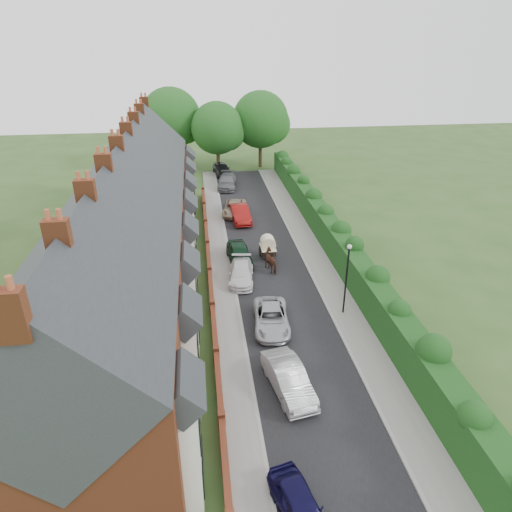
{
  "coord_description": "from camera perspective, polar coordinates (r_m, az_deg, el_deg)",
  "views": [
    {
      "loc": [
        -5.79,
        -21.03,
        17.12
      ],
      "look_at": [
        -1.88,
        9.11,
        2.2
      ],
      "focal_mm": 32.0,
      "sensor_mm": 36.0,
      "label": 1
    }
  ],
  "objects": [
    {
      "name": "car_red",
      "position": [
        46.0,
        -2.02,
        5.34
      ],
      "size": [
        2.03,
        4.92,
        1.58
      ],
      "primitive_type": "imported",
      "rotation": [
        0.0,
        0.0,
        0.07
      ],
      "color": "maroon",
      "rests_on": "ground"
    },
    {
      "name": "horse_cart",
      "position": [
        38.0,
        1.49,
        1.3
      ],
      "size": [
        1.27,
        2.81,
        2.03
      ],
      "color": "black",
      "rests_on": "ground"
    },
    {
      "name": "road",
      "position": [
        36.7,
        1.75,
        -1.66
      ],
      "size": [
        6.0,
        58.0,
        0.02
      ],
      "primitive_type": "cube",
      "color": "black",
      "rests_on": "ground"
    },
    {
      "name": "pavement_house_side",
      "position": [
        36.32,
        -4.26,
        -1.95
      ],
      "size": [
        1.7,
        58.0,
        0.12
      ],
      "primitive_type": "cube",
      "color": "gray",
      "rests_on": "ground"
    },
    {
      "name": "tree_far_left",
      "position": [
        62.24,
        -4.55,
        15.51
      ],
      "size": [
        7.14,
        6.8,
        9.29
      ],
      "color": "#332316",
      "rests_on": "ground"
    },
    {
      "name": "ground",
      "position": [
        27.73,
        6.43,
        -12.18
      ],
      "size": [
        140.0,
        140.0,
        0.0
      ],
      "primitive_type": "plane",
      "color": "#2D4C1E",
      "rests_on": "ground"
    },
    {
      "name": "car_beige",
      "position": [
        47.89,
        -2.73,
        6.01
      ],
      "size": [
        3.05,
        5.05,
        1.31
      ],
      "primitive_type": "imported",
      "rotation": [
        0.0,
        0.0,
        -0.19
      ],
      "color": "tan",
      "rests_on": "ground"
    },
    {
      "name": "terrace_row",
      "position": [
        33.87,
        -15.49,
        3.23
      ],
      "size": [
        9.05,
        40.5,
        11.5
      ],
      "color": "brown",
      "rests_on": "ground"
    },
    {
      "name": "car_navy",
      "position": [
        20.19,
        5.52,
        -28.73
      ],
      "size": [
        2.38,
        4.03,
        1.29
      ],
      "primitive_type": "imported",
      "rotation": [
        0.0,
        0.0,
        0.24
      ],
      "color": "black",
      "rests_on": "ground"
    },
    {
      "name": "car_grey",
      "position": [
        56.55,
        -3.64,
        9.29
      ],
      "size": [
        2.83,
        5.52,
        1.53
      ],
      "primitive_type": "imported",
      "rotation": [
        0.0,
        0.0,
        -0.13
      ],
      "color": "slate",
      "rests_on": "ground"
    },
    {
      "name": "garden_wall_row",
      "position": [
        35.22,
        -5.81,
        -2.23
      ],
      "size": [
        0.35,
        40.35,
        1.1
      ],
      "color": "brown",
      "rests_on": "ground"
    },
    {
      "name": "kerb_hedge_side",
      "position": [
        37.23,
        6.39,
        -1.29
      ],
      "size": [
        0.18,
        58.0,
        0.13
      ],
      "primitive_type": "cube",
      "color": "#989892",
      "rests_on": "ground"
    },
    {
      "name": "horse",
      "position": [
        36.22,
        2.0,
        -0.57
      ],
      "size": [
        1.55,
        2.19,
        1.69
      ],
      "primitive_type": "imported",
      "rotation": [
        0.0,
        0.0,
        3.5
      ],
      "color": "#48261A",
      "rests_on": "ground"
    },
    {
      "name": "car_black",
      "position": [
        61.9,
        -4.28,
        10.8
      ],
      "size": [
        2.59,
        4.96,
        1.61
      ],
      "primitive_type": "imported",
      "rotation": [
        0.0,
        0.0,
        0.15
      ],
      "color": "black",
      "rests_on": "ground"
    },
    {
      "name": "car_green",
      "position": [
        37.51,
        -2.11,
        0.3
      ],
      "size": [
        2.08,
        4.65,
        1.55
      ],
      "primitive_type": "imported",
      "rotation": [
        0.0,
        0.0,
        0.06
      ],
      "color": "black",
      "rests_on": "ground"
    },
    {
      "name": "lamppost",
      "position": [
        30.03,
        11.32,
        -1.81
      ],
      "size": [
        0.32,
        0.32,
        5.16
      ],
      "color": "black",
      "rests_on": "ground"
    },
    {
      "name": "pavement_hedge_side",
      "position": [
        37.48,
        7.95,
        -1.2
      ],
      "size": [
        2.2,
        58.0,
        0.12
      ],
      "primitive_type": "cube",
      "color": "gray",
      "rests_on": "ground"
    },
    {
      "name": "tree_far_right",
      "position": [
        64.68,
        0.9,
        16.53
      ],
      "size": [
        7.98,
        7.6,
        10.31
      ],
      "color": "#332316",
      "rests_on": "ground"
    },
    {
      "name": "car_silver_b",
      "position": [
        29.52,
        1.93,
        -7.76
      ],
      "size": [
        2.61,
        4.93,
        1.32
      ],
      "primitive_type": "imported",
      "rotation": [
        0.0,
        0.0,
        -0.09
      ],
      "color": "#B6B8BE",
      "rests_on": "ground"
    },
    {
      "name": "hedge",
      "position": [
        37.31,
        10.77,
        1.08
      ],
      "size": [
        2.1,
        58.0,
        2.85
      ],
      "color": "#133D14",
      "rests_on": "ground"
    },
    {
      "name": "tree_far_back",
      "position": [
        65.02,
        -10.2,
        16.47
      ],
      "size": [
        8.4,
        8.0,
        10.82
      ],
      "color": "#332316",
      "rests_on": "ground"
    },
    {
      "name": "car_silver_a",
      "position": [
        24.87,
        4.08,
        -15.07
      ],
      "size": [
        2.46,
        4.86,
        1.53
      ],
      "primitive_type": "imported",
      "rotation": [
        0.0,
        0.0,
        0.19
      ],
      "color": "#A4A4A8",
      "rests_on": "ground"
    },
    {
      "name": "car_white",
      "position": [
        34.75,
        -1.87,
        -2.16
      ],
      "size": [
        2.34,
        4.67,
        1.3
      ],
      "primitive_type": "imported",
      "rotation": [
        0.0,
        0.0,
        -0.12
      ],
      "color": "white",
      "rests_on": "ground"
    },
    {
      "name": "kerb_house_side",
      "position": [
        36.36,
        -3.0,
        -1.87
      ],
      "size": [
        0.18,
        58.0,
        0.13
      ],
      "primitive_type": "cube",
      "color": "#989892",
      "rests_on": "ground"
    }
  ]
}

